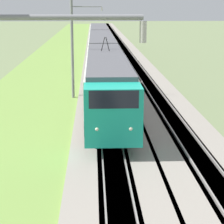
{
  "coord_description": "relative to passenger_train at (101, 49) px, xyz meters",
  "views": [
    {
      "loc": [
        -0.23,
        0.91,
        7.65
      ],
      "look_at": [
        21.37,
        0.0,
        2.27
      ],
      "focal_mm": 70.0,
      "sensor_mm": 36.0,
      "label": 1
    }
  ],
  "objects": [
    {
      "name": "track_main",
      "position": [
        -1.53,
        0.0,
        -2.27
      ],
      "size": [
        240.0,
        1.57,
        0.45
      ],
      "color": "#4C4238",
      "rests_on": "ground"
    },
    {
      "name": "ballast_adjacent",
      "position": [
        -1.53,
        -4.21,
        -2.28
      ],
      "size": [
        240.0,
        4.4,
        0.3
      ],
      "color": "gray",
      "rests_on": "ground"
    },
    {
      "name": "grass_verge",
      "position": [
        -1.53,
        6.28,
        -2.37
      ],
      "size": [
        240.0,
        8.27,
        0.12
      ],
      "color": "olive",
      "rests_on": "ground"
    },
    {
      "name": "passenger_train",
      "position": [
        0.0,
        0.0,
        0.0
      ],
      "size": [
        63.89,
        2.91,
        5.17
      ],
      "rotation": [
        0.0,
        0.0,
        3.14
      ],
      "color": "#19A88E",
      "rests_on": "ground"
    },
    {
      "name": "ballast_main",
      "position": [
        -1.53,
        0.0,
        -2.28
      ],
      "size": [
        240.0,
        4.4,
        0.3
      ],
      "color": "gray",
      "rests_on": "ground"
    },
    {
      "name": "track_adjacent",
      "position": [
        -1.53,
        -4.21,
        -2.27
      ],
      "size": [
        240.0,
        1.57,
        0.45
      ],
      "color": "#4C4238",
      "rests_on": "ground"
    },
    {
      "name": "catenary_mast_mid",
      "position": [
        -16.39,
        2.56,
        1.88
      ],
      "size": [
        0.22,
        2.56,
        8.32
      ],
      "color": "slate",
      "rests_on": "ground"
    }
  ]
}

